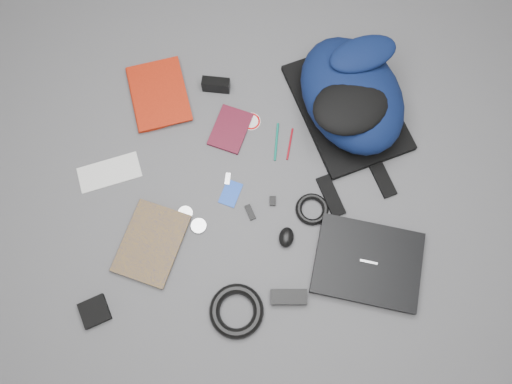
{
  "coord_description": "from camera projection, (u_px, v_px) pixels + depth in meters",
  "views": [
    {
      "loc": [
        -0.03,
        -0.53,
        1.7
      ],
      "look_at": [
        0.0,
        0.0,
        0.02
      ],
      "focal_mm": 35.0,
      "sensor_mm": 36.0,
      "label": 1
    }
  ],
  "objects": [
    {
      "name": "sticker_disc",
      "position": [
        251.0,
        121.0,
        1.87
      ],
      "size": [
        0.09,
        0.09,
        0.0
      ],
      "primitive_type": "cylinder",
      "rotation": [
        0.0,
        0.0,
        0.28
      ],
      "color": "white",
      "rests_on": "ground"
    },
    {
      "name": "id_badge",
      "position": [
        231.0,
        193.0,
        1.78
      ],
      "size": [
        0.09,
        0.11,
        0.0
      ],
      "primitive_type": "cube",
      "rotation": [
        0.0,
        0.0,
        -0.41
      ],
      "color": "#1844B9",
      "rests_on": "ground"
    },
    {
      "name": "dvd_case",
      "position": [
        230.0,
        129.0,
        1.85
      ],
      "size": [
        0.18,
        0.21,
        0.01
      ],
      "primitive_type": "cube",
      "rotation": [
        0.0,
        0.0,
        -0.4
      ],
      "color": "#420C19",
      "rests_on": "ground"
    },
    {
      "name": "key_fob",
      "position": [
        273.0,
        201.0,
        1.77
      ],
      "size": [
        0.02,
        0.04,
        0.01
      ],
      "primitive_type": "cube",
      "rotation": [
        0.0,
        0.0,
        -0.07
      ],
      "color": "black",
      "rests_on": "ground"
    },
    {
      "name": "textbook_red",
      "position": [
        132.0,
        101.0,
        1.88
      ],
      "size": [
        0.26,
        0.31,
        0.03
      ],
      "primitive_type": "imported",
      "rotation": [
        0.0,
        0.0,
        0.2
      ],
      "color": "#941808",
      "rests_on": "ground"
    },
    {
      "name": "ground",
      "position": [
        256.0,
        194.0,
        1.79
      ],
      "size": [
        4.0,
        4.0,
        0.0
      ],
      "primitive_type": "plane",
      "color": "#4F4F51",
      "rests_on": "ground"
    },
    {
      "name": "power_cord_coil",
      "position": [
        237.0,
        311.0,
        1.65
      ],
      "size": [
        0.24,
        0.24,
        0.04
      ],
      "primitive_type": "torus",
      "rotation": [
        0.0,
        0.0,
        -0.42
      ],
      "color": "black",
      "rests_on": "ground"
    },
    {
      "name": "compact_camera",
      "position": [
        216.0,
        85.0,
        1.89
      ],
      "size": [
        0.11,
        0.05,
        0.06
      ],
      "primitive_type": "cube",
      "rotation": [
        0.0,
        0.0,
        -0.16
      ],
      "color": "black",
      "rests_on": "ground"
    },
    {
      "name": "laptop",
      "position": [
        368.0,
        263.0,
        1.69
      ],
      "size": [
        0.41,
        0.36,
        0.04
      ],
      "primitive_type": "cube",
      "rotation": [
        0.0,
        0.0,
        -0.27
      ],
      "color": "black",
      "rests_on": "ground"
    },
    {
      "name": "mouse",
      "position": [
        286.0,
        237.0,
        1.72
      ],
      "size": [
        0.07,
        0.08,
        0.04
      ],
      "primitive_type": "ellipsoid",
      "rotation": [
        0.0,
        0.0,
        -0.22
      ],
      "color": "black",
      "rests_on": "ground"
    },
    {
      "name": "power_brick",
      "position": [
        289.0,
        297.0,
        1.66
      ],
      "size": [
        0.12,
        0.06,
        0.03
      ],
      "primitive_type": "cube",
      "rotation": [
        0.0,
        0.0,
        -0.06
      ],
      "color": "black",
      "rests_on": "ground"
    },
    {
      "name": "comic_book",
      "position": [
        125.0,
        234.0,
        1.73
      ],
      "size": [
        0.28,
        0.32,
        0.02
      ],
      "primitive_type": "imported",
      "rotation": [
        0.0,
        0.0,
        -0.38
      ],
      "color": "#AF820C",
      "rests_on": "ground"
    },
    {
      "name": "headphone_right",
      "position": [
        199.0,
        226.0,
        1.74
      ],
      "size": [
        0.07,
        0.07,
        0.01
      ],
      "primitive_type": "cylinder",
      "rotation": [
        0.0,
        0.0,
        -0.39
      ],
      "color": "silver",
      "rests_on": "ground"
    },
    {
      "name": "pen_teal",
      "position": [
        276.0,
        142.0,
        1.84
      ],
      "size": [
        0.03,
        0.15,
        0.01
      ],
      "primitive_type": "cylinder",
      "rotation": [
        1.57,
        0.0,
        -0.15
      ],
      "color": "#0B6A56",
      "rests_on": "ground"
    },
    {
      "name": "usb_silver",
      "position": [
        228.0,
        179.0,
        1.8
      ],
      "size": [
        0.02,
        0.05,
        0.01
      ],
      "primitive_type": "cube",
      "rotation": [
        0.0,
        0.0,
        -0.17
      ],
      "color": "silver",
      "rests_on": "ground"
    },
    {
      "name": "pen_red",
      "position": [
        290.0,
        144.0,
        1.84
      ],
      "size": [
        0.04,
        0.12,
        0.01
      ],
      "primitive_type": "cylinder",
      "rotation": [
        1.57,
        0.0,
        -0.24
      ],
      "color": "maroon",
      "rests_on": "ground"
    },
    {
      "name": "headphone_left",
      "position": [
        185.0,
        214.0,
        1.76
      ],
      "size": [
        0.06,
        0.06,
        0.01
      ],
      "primitive_type": "cylinder",
      "rotation": [
        0.0,
        0.0,
        0.1
      ],
      "color": "#BDBDBF",
      "rests_on": "ground"
    },
    {
      "name": "backpack",
      "position": [
        352.0,
        95.0,
        1.78
      ],
      "size": [
        0.51,
        0.62,
        0.22
      ],
      "primitive_type": null,
      "rotation": [
        0.0,
        0.0,
        0.31
      ],
      "color": "black",
      "rests_on": "ground"
    },
    {
      "name": "usb_black",
      "position": [
        250.0,
        212.0,
        1.76
      ],
      "size": [
        0.04,
        0.06,
        0.01
      ],
      "primitive_type": "cube",
      "rotation": [
        0.0,
        0.0,
        0.35
      ],
      "color": "black",
      "rests_on": "ground"
    },
    {
      "name": "envelope",
      "position": [
        109.0,
        172.0,
        1.81
      ],
      "size": [
        0.24,
        0.15,
        0.0
      ],
      "primitive_type": "cube",
      "rotation": [
        0.0,
        0.0,
        0.25
      ],
      "color": "silver",
      "rests_on": "ground"
    },
    {
      "name": "pouch",
      "position": [
        95.0,
        312.0,
        1.65
      ],
      "size": [
        0.12,
        0.12,
        0.02
      ],
      "primitive_type": "cube",
      "rotation": [
        0.0,
        0.0,
        0.37
      ],
      "color": "black",
      "rests_on": "ground"
    },
    {
      "name": "cable_coil",
      "position": [
        312.0,
        209.0,
        1.76
      ],
      "size": [
        0.14,
        0.14,
        0.02
      ],
      "primitive_type": "torus",
      "rotation": [
        0.0,
        0.0,
        0.18
      ],
      "color": "black",
      "rests_on": "ground"
    }
  ]
}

